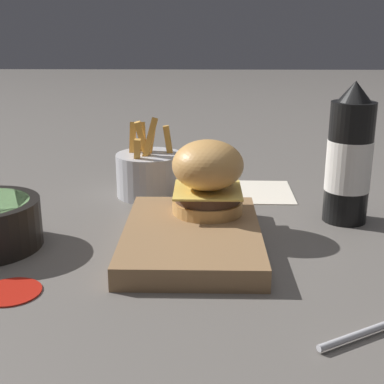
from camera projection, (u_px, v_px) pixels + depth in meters
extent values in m
plane|color=#5B5651|center=(208.00, 252.00, 0.71)|extent=(6.00, 6.00, 0.00)
cube|color=olive|center=(192.00, 237.00, 0.73)|extent=(0.26, 0.18, 0.03)
cylinder|color=tan|center=(209.00, 206.00, 0.78)|extent=(0.10, 0.10, 0.02)
cylinder|color=#4C3323|center=(209.00, 196.00, 0.77)|extent=(0.09, 0.09, 0.01)
cube|color=#EAC656|center=(209.00, 190.00, 0.77)|extent=(0.10, 0.10, 0.00)
ellipsoid|color=tan|center=(209.00, 165.00, 0.76)|extent=(0.10, 0.10, 0.07)
cylinder|color=black|center=(349.00, 163.00, 0.80)|extent=(0.07, 0.07, 0.18)
cylinder|color=white|center=(349.00, 165.00, 0.80)|extent=(0.07, 0.07, 0.08)
cone|color=black|center=(355.00, 91.00, 0.77)|extent=(0.05, 0.05, 0.03)
cylinder|color=#B7B7BC|center=(150.00, 175.00, 0.94)|extent=(0.12, 0.12, 0.07)
cube|color=gold|center=(150.00, 148.00, 0.94)|extent=(0.02, 0.02, 0.08)
cube|color=gold|center=(145.00, 147.00, 0.92)|extent=(0.02, 0.03, 0.09)
cube|color=gold|center=(137.00, 157.00, 0.90)|extent=(0.02, 0.01, 0.07)
cube|color=gold|center=(169.00, 148.00, 0.94)|extent=(0.01, 0.02, 0.08)
cube|color=gold|center=(148.00, 145.00, 0.92)|extent=(0.03, 0.03, 0.10)
cube|color=gold|center=(143.00, 145.00, 0.95)|extent=(0.03, 0.01, 0.08)
cube|color=gold|center=(133.00, 146.00, 0.94)|extent=(0.03, 0.01, 0.08)
cylinder|color=#B2B2B7|center=(375.00, 328.00, 0.52)|extent=(0.08, 0.13, 0.01)
cylinder|color=#B21E14|center=(11.00, 291.00, 0.61)|extent=(0.07, 0.07, 0.00)
cube|color=beige|center=(253.00, 191.00, 0.97)|extent=(0.14, 0.14, 0.00)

